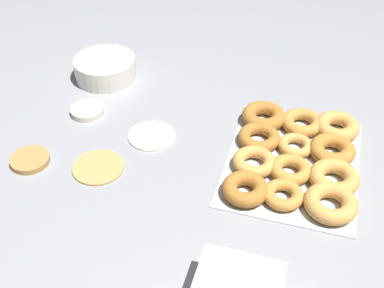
% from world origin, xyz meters
% --- Properties ---
extents(ground_plane, '(3.00, 3.00, 0.00)m').
position_xyz_m(ground_plane, '(0.00, 0.00, 0.00)').
color(ground_plane, gray).
extents(pancake_0, '(0.11, 0.11, 0.01)m').
position_xyz_m(pancake_0, '(0.09, 0.02, 0.00)').
color(pancake_0, silver).
rests_on(pancake_0, ground_plane).
extents(pancake_1, '(0.08, 0.08, 0.02)m').
position_xyz_m(pancake_1, '(0.13, 0.21, 0.01)').
color(pancake_1, beige).
rests_on(pancake_1, ground_plane).
extents(pancake_2, '(0.12, 0.12, 0.01)m').
position_xyz_m(pancake_2, '(-0.05, 0.09, 0.00)').
color(pancake_2, tan).
rests_on(pancake_2, ground_plane).
extents(pancake_3, '(0.09, 0.09, 0.01)m').
position_xyz_m(pancake_3, '(-0.07, 0.25, 0.01)').
color(pancake_3, '#B27F42').
rests_on(pancake_3, ground_plane).
extents(donut_tray, '(0.37, 0.29, 0.04)m').
position_xyz_m(donut_tray, '(0.10, -0.33, 0.02)').
color(donut_tray, silver).
rests_on(donut_tray, ground_plane).
extents(batter_bowl, '(0.17, 0.17, 0.06)m').
position_xyz_m(batter_bowl, '(0.30, 0.23, 0.03)').
color(batter_bowl, silver).
rests_on(batter_bowl, ground_plane).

